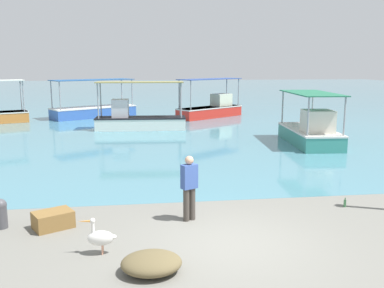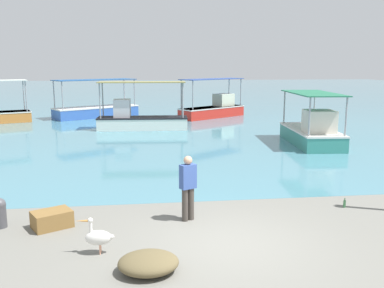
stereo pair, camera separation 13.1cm
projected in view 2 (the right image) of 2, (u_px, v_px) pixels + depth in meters
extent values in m
plane|color=slate|center=(228.00, 244.00, 9.56)|extent=(120.00, 120.00, 0.00)
cube|color=teal|center=(154.00, 94.00, 56.37)|extent=(110.00, 90.00, 0.00)
cylinder|color=#99999E|center=(26.00, 96.00, 28.86)|extent=(0.08, 0.08, 2.07)
cylinder|color=#99999E|center=(24.00, 95.00, 29.98)|extent=(0.08, 0.08, 2.07)
cube|color=white|center=(143.00, 123.00, 25.97)|extent=(5.44, 1.74, 0.76)
cube|color=black|center=(143.00, 118.00, 25.91)|extent=(5.48, 1.78, 0.08)
cylinder|color=#99999E|center=(182.00, 99.00, 26.44)|extent=(0.08, 0.08, 2.07)
cylinder|color=#99999E|center=(183.00, 101.00, 25.28)|extent=(0.08, 0.08, 2.07)
cylinder|color=#99999E|center=(103.00, 99.00, 26.14)|extent=(0.08, 0.08, 2.07)
cylinder|color=#99999E|center=(100.00, 101.00, 24.97)|extent=(0.08, 0.08, 2.07)
cube|color=olive|center=(142.00, 82.00, 25.51)|extent=(5.25, 1.83, 0.05)
cube|color=silver|center=(122.00, 108.00, 25.72)|extent=(1.02, 1.06, 1.08)
cube|color=teal|center=(311.00, 136.00, 21.28)|extent=(2.25, 4.94, 0.76)
cube|color=silver|center=(311.00, 130.00, 21.22)|extent=(2.29, 4.98, 0.08)
cylinder|color=#99999E|center=(284.00, 107.00, 23.13)|extent=(0.08, 0.08, 1.73)
cylinder|color=#99999E|center=(314.00, 107.00, 23.20)|extent=(0.08, 0.08, 1.73)
cylinder|color=#99999E|center=(310.00, 117.00, 18.90)|extent=(0.08, 0.08, 1.73)
cylinder|color=#99999E|center=(346.00, 117.00, 18.97)|extent=(0.08, 0.08, 1.73)
cube|color=#24694C|center=(313.00, 93.00, 20.88)|extent=(2.33, 4.74, 0.05)
cube|color=beige|center=(319.00, 121.00, 20.05)|extent=(1.41, 1.35, 1.04)
cube|color=#3964BB|center=(96.00, 112.00, 31.93)|extent=(6.26, 4.73, 0.78)
cube|color=silver|center=(96.00, 107.00, 31.87)|extent=(6.31, 4.79, 0.08)
cylinder|color=#99999E|center=(124.00, 91.00, 34.00)|extent=(0.08, 0.08, 1.96)
cylinder|color=#99999E|center=(134.00, 92.00, 32.75)|extent=(0.08, 0.08, 1.96)
cylinder|color=#99999E|center=(54.00, 94.00, 30.61)|extent=(0.08, 0.08, 1.96)
cylinder|color=#99999E|center=(62.00, 96.00, 29.35)|extent=(0.08, 0.08, 1.96)
cube|color=#224D84|center=(95.00, 80.00, 31.49)|extent=(6.14, 4.72, 0.05)
cube|color=red|center=(212.00, 112.00, 31.75)|extent=(5.31, 4.33, 0.77)
cube|color=silver|center=(212.00, 107.00, 31.68)|extent=(5.36, 4.39, 0.08)
cylinder|color=#99999E|center=(193.00, 95.00, 29.41)|extent=(0.08, 0.08, 2.02)
cylinder|color=#99999E|center=(181.00, 94.00, 30.31)|extent=(0.08, 0.08, 2.02)
cylinder|color=#99999E|center=(241.00, 92.00, 32.66)|extent=(0.08, 0.08, 2.02)
cylinder|color=#99999E|center=(229.00, 91.00, 33.56)|extent=(0.08, 0.08, 2.02)
cube|color=#2E4587|center=(212.00, 79.00, 31.29)|extent=(5.20, 4.30, 0.05)
cube|color=beige|center=(224.00, 100.00, 32.40)|extent=(1.73, 1.64, 0.92)
cylinder|color=#E0997A|center=(100.00, 250.00, 8.99)|extent=(0.03, 0.03, 0.22)
cylinder|color=#E0997A|center=(101.00, 248.00, 9.09)|extent=(0.03, 0.03, 0.22)
ellipsoid|color=white|center=(98.00, 238.00, 9.00)|extent=(0.58, 0.33, 0.32)
ellipsoid|color=white|center=(110.00, 237.00, 9.00)|extent=(0.17, 0.13, 0.10)
cylinder|color=white|center=(91.00, 228.00, 8.95)|extent=(0.07, 0.07, 0.26)
sphere|color=white|center=(90.00, 220.00, 8.92)|extent=(0.11, 0.11, 0.11)
cone|color=#E5933F|center=(82.00, 221.00, 8.91)|extent=(0.30, 0.08, 0.06)
cylinder|color=#47474C|center=(0.00, 217.00, 10.46)|extent=(0.30, 0.30, 0.55)
cylinder|color=#443D37|center=(185.00, 205.00, 10.87)|extent=(0.16, 0.16, 0.85)
cylinder|color=#443D37|center=(191.00, 204.00, 10.96)|extent=(0.16, 0.16, 0.85)
cube|color=#3856A2|center=(188.00, 176.00, 10.78)|extent=(0.46, 0.37, 0.62)
sphere|color=tan|center=(188.00, 160.00, 10.70)|extent=(0.22, 0.22, 0.22)
ellipsoid|color=brown|center=(148.00, 263.00, 8.22)|extent=(1.18, 1.01, 0.38)
cube|color=olive|center=(52.00, 219.00, 10.47)|extent=(1.09, 0.99, 0.42)
cylinder|color=#3F7F4C|center=(344.00, 204.00, 11.94)|extent=(0.07, 0.07, 0.20)
cylinder|color=#3F7F4C|center=(345.00, 199.00, 11.92)|extent=(0.03, 0.03, 0.07)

